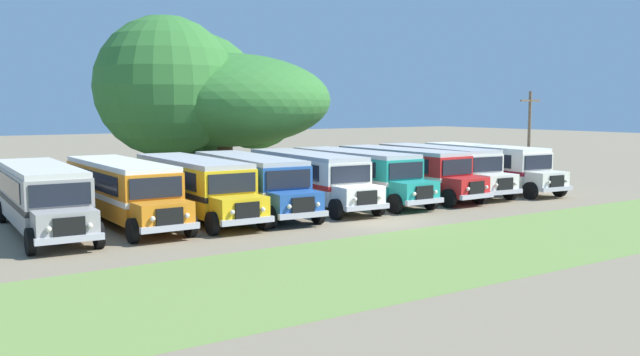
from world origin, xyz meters
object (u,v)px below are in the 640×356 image
object	(u,v)px
parked_bus_slot_4	(308,176)
utility_pole	(529,136)
parked_bus_slot_3	(250,181)
broad_shade_tree	(209,96)
parked_bus_slot_0	(41,195)
parked_bus_slot_6	(404,170)
parked_bus_slot_1	(122,189)
parked_bus_slot_5	(356,173)
parked_bus_slot_2	(194,184)
parked_bus_slot_8	(487,165)
parked_bus_slot_7	(439,167)

from	to	relation	value
parked_bus_slot_4	utility_pole	world-z (taller)	utility_pole
parked_bus_slot_3	parked_bus_slot_4	bearing A→B (deg)	99.15
broad_shade_tree	utility_pole	bearing A→B (deg)	-43.93
parked_bus_slot_0	parked_bus_slot_6	world-z (taller)	same
utility_pole	parked_bus_slot_1	bearing A→B (deg)	176.49
parked_bus_slot_0	parked_bus_slot_5	xyz separation A→B (m)	(16.89, 0.17, 0.00)
parked_bus_slot_0	broad_shade_tree	distance (m)	20.02
parked_bus_slot_6	utility_pole	world-z (taller)	utility_pole
parked_bus_slot_1	parked_bus_slot_3	world-z (taller)	same
parked_bus_slot_0	parked_bus_slot_2	size ratio (longest dim) A/B	1.00
parked_bus_slot_2	parked_bus_slot_3	size ratio (longest dim) A/B	0.99
parked_bus_slot_3	parked_bus_slot_8	size ratio (longest dim) A/B	1.00
parked_bus_slot_1	utility_pole	world-z (taller)	utility_pole
parked_bus_slot_0	utility_pole	size ratio (longest dim) A/B	1.73
parked_bus_slot_5	parked_bus_slot_7	world-z (taller)	same
parked_bus_slot_4	parked_bus_slot_2	bearing A→B (deg)	-83.43
parked_bus_slot_8	parked_bus_slot_7	bearing A→B (deg)	-96.91
parked_bus_slot_3	broad_shade_tree	xyz separation A→B (m)	(4.06, 13.65, 4.45)
parked_bus_slot_1	parked_bus_slot_8	xyz separation A→B (m)	(23.52, -0.37, 0.00)
parked_bus_slot_4	parked_bus_slot_3	bearing A→B (deg)	-81.27
parked_bus_slot_4	parked_bus_slot_5	world-z (taller)	same
parked_bus_slot_0	parked_bus_slot_4	world-z (taller)	same
utility_pole	parked_bus_slot_5	bearing A→B (deg)	172.75
parked_bus_slot_1	parked_bus_slot_3	xyz separation A→B (m)	(6.45, -0.26, 0.00)
parked_bus_slot_2	parked_bus_slot_4	size ratio (longest dim) A/B	0.99
parked_bus_slot_2	parked_bus_slot_8	size ratio (longest dim) A/B	0.99
parked_bus_slot_1	parked_bus_slot_7	distance (m)	20.02
parked_bus_slot_5	parked_bus_slot_7	size ratio (longest dim) A/B	0.99
parked_bus_slot_3	parked_bus_slot_4	distance (m)	3.69
parked_bus_slot_7	broad_shade_tree	size ratio (longest dim) A/B	0.66
parked_bus_slot_8	parked_bus_slot_2	bearing A→B (deg)	-86.00
parked_bus_slot_5	parked_bus_slot_8	xyz separation A→B (m)	(10.19, -0.39, 0.00)
parked_bus_slot_0	utility_pole	xyz separation A→B (m)	(29.62, -1.45, 1.80)
parked_bus_slot_0	parked_bus_slot_7	bearing A→B (deg)	93.52
parked_bus_slot_0	parked_bus_slot_5	size ratio (longest dim) A/B	1.00
parked_bus_slot_3	parked_bus_slot_8	world-z (taller)	same
parked_bus_slot_0	parked_bus_slot_7	world-z (taller)	same
parked_bus_slot_7	broad_shade_tree	distance (m)	16.76
parked_bus_slot_4	broad_shade_tree	distance (m)	14.07
broad_shade_tree	parked_bus_slot_0	bearing A→B (deg)	-136.08
parked_bus_slot_1	broad_shade_tree	xyz separation A→B (m)	(10.51, 13.39, 4.45)
parked_bus_slot_1	parked_bus_slot_6	xyz separation A→B (m)	(16.84, -0.00, 0.00)
parked_bus_slot_7	broad_shade_tree	xyz separation A→B (m)	(-9.51, 13.06, 4.45)
parked_bus_slot_6	parked_bus_slot_4	bearing A→B (deg)	-91.40
parked_bus_slot_0	parked_bus_slot_2	xyz separation A→B (m)	(6.93, -0.11, 0.00)
parked_bus_slot_2	parked_bus_slot_3	bearing A→B (deg)	91.02
parked_bus_slot_1	parked_bus_slot_2	world-z (taller)	same
parked_bus_slot_2	parked_bus_slot_5	xyz separation A→B (m)	(9.96, 0.27, 0.00)
parked_bus_slot_2	parked_bus_slot_7	world-z (taller)	same
parked_bus_slot_0	parked_bus_slot_7	xyz separation A→B (m)	(23.56, 0.48, 0.00)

